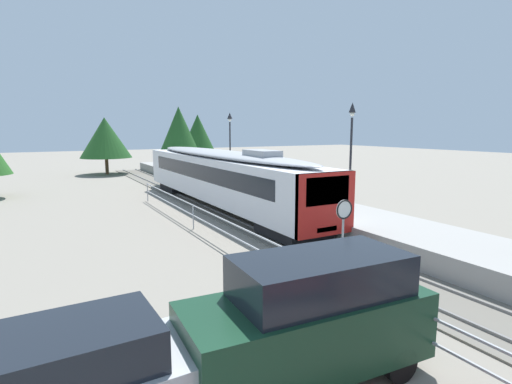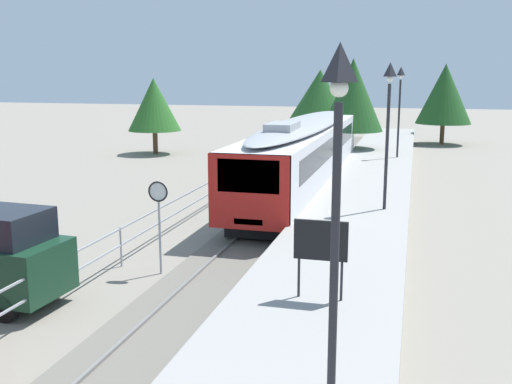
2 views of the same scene
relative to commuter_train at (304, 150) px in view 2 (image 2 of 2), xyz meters
name	(u,v)px [view 2 (image 2 of 2)]	position (x,y,z in m)	size (l,w,h in m)	color
ground_plane	(229,201)	(-3.00, -2.99, -2.15)	(160.00, 160.00, 0.00)	gray
track_rails	(292,204)	(0.00, -2.99, -2.12)	(3.20, 60.00, 0.14)	#6B665B
commuter_train	(304,150)	(0.00, 0.00, 0.00)	(2.82, 20.74, 3.74)	silver
station_platform	(364,199)	(3.25, -2.99, -1.70)	(3.90, 60.00, 0.90)	#999691
platform_lamp_near_end	(337,170)	(4.29, -21.22, 2.47)	(0.34, 0.34, 5.35)	#232328
platform_lamp_mid_platform	(389,108)	(4.29, -6.79, 2.47)	(0.34, 0.34, 5.35)	#232328
platform_lamp_far_end	(400,95)	(4.29, 7.64, 2.47)	(0.34, 0.34, 5.35)	#232328
platform_notice_board	(321,243)	(3.37, -16.31, 0.04)	(1.20, 0.08, 1.80)	#232328
speed_limit_sign	(159,204)	(-1.86, -13.30, -0.03)	(0.61, 0.10, 2.81)	#9EA0A5
carpark_fence	(121,238)	(-3.30, -12.99, -1.24)	(0.06, 36.06, 1.25)	#9EA0A5
tree_behind_carpark	(353,95)	(1.14, 11.23, 2.30)	(4.13, 4.13, 6.84)	brown
tree_behind_station_far	(154,105)	(-13.27, 11.51, 1.47)	(3.86, 3.86, 5.54)	brown
tree_distant_left	(320,95)	(-3.01, 23.86, 1.85)	(5.45, 5.45, 6.19)	brown
tree_distant_centre	(445,94)	(7.48, 23.31, 2.05)	(4.54, 4.54, 6.66)	brown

